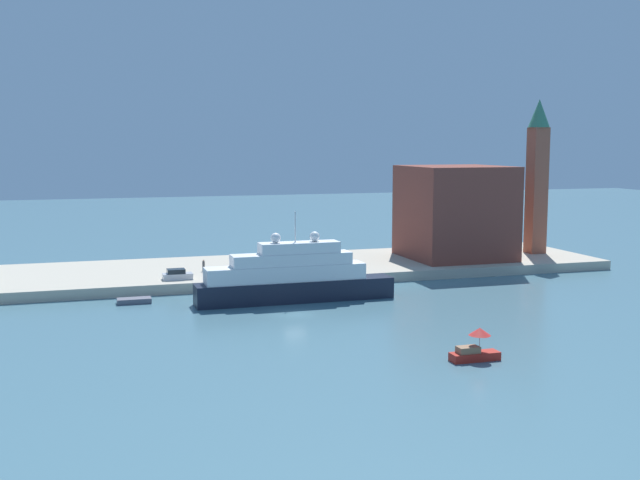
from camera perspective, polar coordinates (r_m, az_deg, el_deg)
The scene contains 10 objects.
ground at distance 88.75m, azimuth -1.84°, elevation -5.53°, with size 400.00×400.00×0.00m, color slate.
quay_dock at distance 115.21m, azimuth -5.55°, elevation -2.26°, with size 110.00×23.69×1.41m, color #B7AD99.
large_yacht at distance 95.64m, azimuth -2.03°, elevation -2.79°, with size 24.81×3.65×11.15m.
small_motorboat at distance 71.74m, azimuth 11.34°, elevation -7.79°, with size 4.55×1.99×2.99m.
work_barge at distance 97.65m, azimuth -13.50°, elevation -4.36°, with size 4.05×1.89×0.64m, color #595966.
harbor_building at distance 123.91m, azimuth 9.89°, elevation 2.04°, with size 14.96×15.27×14.48m, color brown.
bell_tower at distance 131.82m, azimuth 15.68°, elevation 4.98°, with size 3.48×3.48×25.07m.
parked_car at distance 105.02m, azimuth -10.46°, elevation -2.53°, with size 3.91×1.89×1.41m.
person_figure at distance 110.94m, azimuth -8.55°, elevation -1.89°, with size 0.36×0.36×1.66m.
mooring_bollard at distance 104.53m, azimuth -5.67°, elevation -2.66°, with size 0.54×0.54×0.62m, color black.
Camera 1 is at (-23.06, -83.46, 19.48)m, focal length 43.54 mm.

